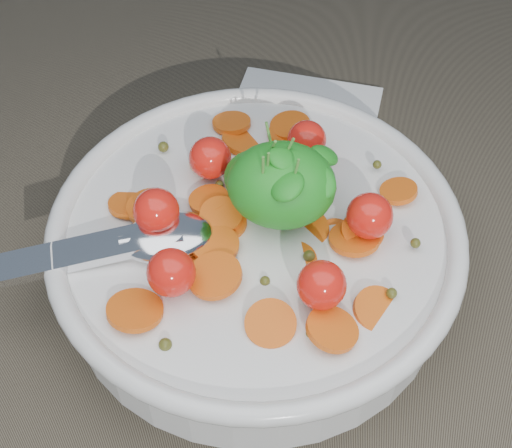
# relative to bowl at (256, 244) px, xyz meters

# --- Properties ---
(ground) EXTENTS (6.00, 6.00, 0.00)m
(ground) POSITION_rel_bowl_xyz_m (0.01, -0.00, -0.04)
(ground) COLOR brown
(ground) RESTS_ON ground
(bowl) EXTENTS (0.34, 0.31, 0.13)m
(bowl) POSITION_rel_bowl_xyz_m (0.00, 0.00, 0.00)
(bowl) COLOR white
(bowl) RESTS_ON ground
(napkin) EXTENTS (0.16, 0.14, 0.01)m
(napkin) POSITION_rel_bowl_xyz_m (0.03, 0.18, -0.03)
(napkin) COLOR white
(napkin) RESTS_ON ground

